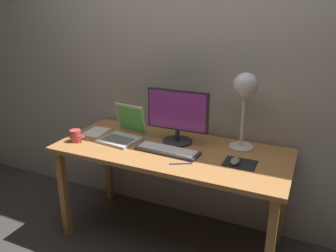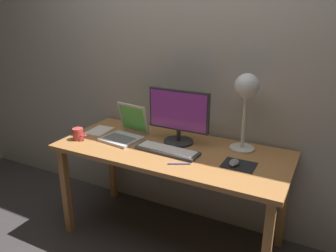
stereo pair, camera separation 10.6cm
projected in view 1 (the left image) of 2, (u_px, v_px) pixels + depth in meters
ground_plane at (171, 237)px, 2.55m from camera, size 4.80×4.80×0.00m
back_wall at (193, 59)px, 2.46m from camera, size 4.80×0.06×2.60m
desk at (171, 159)px, 2.33m from camera, size 1.60×0.70×0.74m
monitor at (178, 115)px, 2.34m from camera, size 0.45×0.21×0.39m
keyboard_main at (167, 150)px, 2.24m from camera, size 0.45×0.16×0.03m
laptop at (125, 130)px, 2.46m from camera, size 0.29×0.32×0.24m
desk_lamp at (245, 92)px, 2.18m from camera, size 0.17×0.17×0.52m
mousepad at (240, 163)px, 2.08m from camera, size 0.20×0.16×0.00m
mouse at (235, 161)px, 2.07m from camera, size 0.06×0.10×0.03m
coffee_mug at (76, 136)px, 2.41m from camera, size 0.11×0.08×0.09m
paper_sheet_near_mouse at (96, 132)px, 2.61m from camera, size 0.16×0.22×0.00m
pen at (181, 164)px, 2.07m from camera, size 0.13×0.07×0.01m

